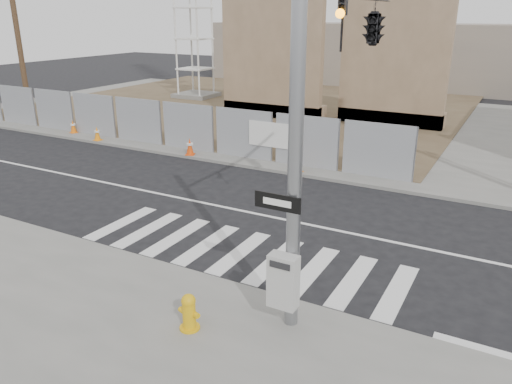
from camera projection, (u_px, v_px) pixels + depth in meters
The scene contains 12 objects.
ground at pixel (282, 219), 14.83m from camera, with size 100.00×100.00×0.00m, color black.
sidewalk_far at pixel (397, 128), 26.38m from camera, with size 50.00×20.00×0.12m, color slate.
signal_pole at pixel (351, 64), 10.40m from camera, with size 0.96×5.87×7.00m.
chain_link_fence at pixel (135, 120), 23.09m from camera, with size 24.60×0.04×2.00m, color gray.
concrete_wall_left at pixel (272, 59), 27.65m from camera, with size 6.00×1.30×8.00m.
concrete_wall_right at pixel (394, 63), 25.55m from camera, with size 5.50×1.30×8.00m.
utility_pole_left at pixel (16, 25), 25.72m from camera, with size 1.60×0.28×10.00m.
fire_hydrant at pixel (189, 312), 9.37m from camera, with size 0.50×0.50×0.74m.
traffic_cone_a at pixel (73, 126), 24.92m from camera, with size 0.44×0.44×0.65m.
traffic_cone_b at pixel (97, 134), 23.44m from camera, with size 0.38×0.38×0.65m.
traffic_cone_c at pixel (190, 147), 21.03m from camera, with size 0.48×0.48×0.72m.
traffic_cone_d at pixel (298, 163), 18.80m from camera, with size 0.44×0.44×0.66m.
Camera 1 is at (5.86, -12.38, 5.78)m, focal length 35.00 mm.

